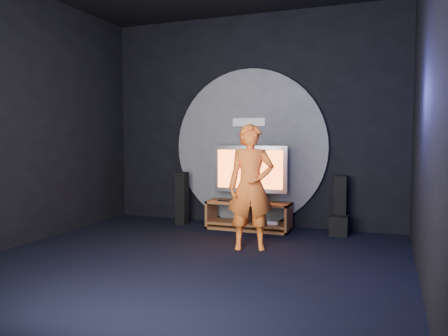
# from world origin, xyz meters

# --- Properties ---
(floor) EXTENTS (5.00, 5.00, 0.00)m
(floor) POSITION_xyz_m (0.00, 0.00, 0.00)
(floor) COLOR black
(floor) RESTS_ON ground
(back_wall) EXTENTS (5.00, 0.04, 3.50)m
(back_wall) POSITION_xyz_m (0.00, 2.50, 1.75)
(back_wall) COLOR black
(back_wall) RESTS_ON ground
(front_wall) EXTENTS (5.00, 0.04, 3.50)m
(front_wall) POSITION_xyz_m (0.00, -2.50, 1.75)
(front_wall) COLOR black
(front_wall) RESTS_ON ground
(left_wall) EXTENTS (0.04, 5.00, 3.50)m
(left_wall) POSITION_xyz_m (-2.50, 0.00, 1.75)
(left_wall) COLOR black
(left_wall) RESTS_ON ground
(right_wall) EXTENTS (0.04, 5.00, 3.50)m
(right_wall) POSITION_xyz_m (2.50, 0.00, 1.75)
(right_wall) COLOR black
(right_wall) RESTS_ON ground
(wall_disc_panel) EXTENTS (2.60, 0.11, 2.60)m
(wall_disc_panel) POSITION_xyz_m (0.00, 2.44, 1.30)
(wall_disc_panel) COLOR #515156
(wall_disc_panel) RESTS_ON ground
(media_console) EXTENTS (1.33, 0.45, 0.45)m
(media_console) POSITION_xyz_m (0.12, 2.05, 0.20)
(media_console) COLOR brown
(media_console) RESTS_ON ground
(tv) EXTENTS (1.21, 0.22, 0.89)m
(tv) POSITION_xyz_m (0.11, 2.12, 0.94)
(tv) COLOR #ADACB4
(tv) RESTS_ON media_console
(center_speaker) EXTENTS (0.40, 0.15, 0.15)m
(center_speaker) POSITION_xyz_m (0.11, 1.90, 0.53)
(center_speaker) COLOR black
(center_speaker) RESTS_ON media_console
(remote) EXTENTS (0.18, 0.05, 0.02)m
(remote) POSITION_xyz_m (-0.27, 1.93, 0.46)
(remote) COLOR black
(remote) RESTS_ON media_console
(tower_speaker_left) EXTENTS (0.18, 0.20, 0.89)m
(tower_speaker_left) POSITION_xyz_m (-1.08, 2.06, 0.44)
(tower_speaker_left) COLOR black
(tower_speaker_left) RESTS_ON ground
(tower_speaker_right) EXTENTS (0.18, 0.20, 0.89)m
(tower_speaker_right) POSITION_xyz_m (1.51, 2.30, 0.44)
(tower_speaker_right) COLOR black
(tower_speaker_right) RESTS_ON ground
(subwoofer) EXTENTS (0.27, 0.27, 0.29)m
(subwoofer) POSITION_xyz_m (1.51, 2.13, 0.15)
(subwoofer) COLOR black
(subwoofer) RESTS_ON ground
(player) EXTENTS (0.70, 0.57, 1.65)m
(player) POSITION_xyz_m (0.50, 0.90, 0.82)
(player) COLOR orange
(player) RESTS_ON ground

